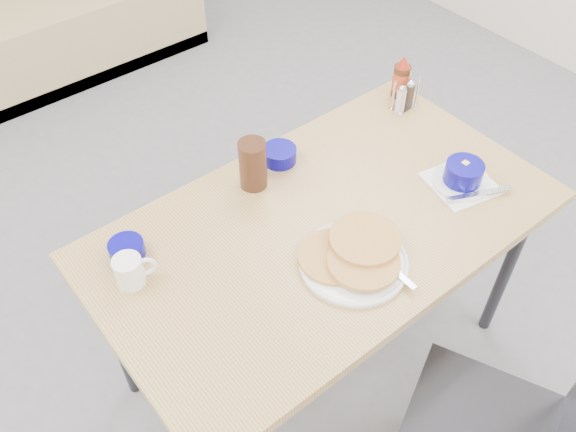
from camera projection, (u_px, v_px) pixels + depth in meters
ground at (361, 401)px, 2.24m from camera, size 6.00×6.00×0.00m
booth_bench at (31, 18)px, 3.48m from camera, size 1.90×0.56×1.22m
dining_table at (324, 236)px, 1.87m from camera, size 1.40×0.80×0.76m
pancake_plate at (354, 257)px, 1.70m from camera, size 0.31×0.33×0.05m
coffee_mug at (130, 270)px, 1.64m from camera, size 0.11×0.08×0.09m
grits_setting at (463, 176)px, 1.91m from camera, size 0.23×0.25×0.08m
creamer_bowl at (127, 249)px, 1.72m from camera, size 0.10×0.10×0.05m
butter_bowl at (280, 155)px, 2.00m from camera, size 0.11×0.11×0.05m
amber_tumbler at (253, 164)px, 1.88m from camera, size 0.09×0.09×0.17m
condiment_caddy at (405, 97)px, 2.19m from camera, size 0.10×0.06×0.12m
syrup_bottle at (401, 79)px, 2.22m from camera, size 0.06×0.06×0.16m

